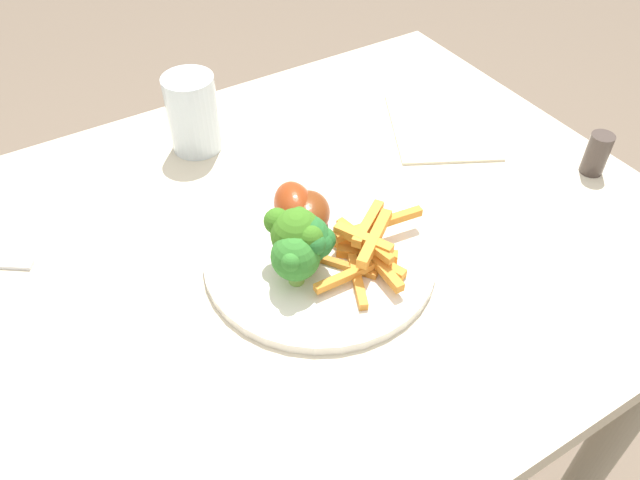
% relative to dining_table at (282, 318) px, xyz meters
% --- Properties ---
extents(dining_table, '(0.95, 0.70, 0.76)m').
position_rel_dining_table_xyz_m(dining_table, '(0.00, 0.00, 0.00)').
color(dining_table, beige).
rests_on(dining_table, ground_plane).
extents(dinner_plate, '(0.26, 0.26, 0.01)m').
position_rel_dining_table_xyz_m(dinner_plate, '(-0.03, 0.05, 0.14)').
color(dinner_plate, white).
rests_on(dinner_plate, dining_table).
extents(broccoli_floret_front, '(0.06, 0.07, 0.08)m').
position_rel_dining_table_xyz_m(broccoli_floret_front, '(0.00, 0.05, 0.19)').
color(broccoli_floret_front, '#80B250').
rests_on(broccoli_floret_front, dinner_plate).
extents(broccoli_floret_middle, '(0.05, 0.06, 0.06)m').
position_rel_dining_table_xyz_m(broccoli_floret_middle, '(0.01, 0.07, 0.18)').
color(broccoli_floret_middle, '#85BD50').
rests_on(broccoli_floret_middle, dinner_plate).
extents(broccoli_floret_back, '(0.06, 0.06, 0.07)m').
position_rel_dining_table_xyz_m(broccoli_floret_back, '(-0.01, 0.06, 0.19)').
color(broccoli_floret_back, '#82B959').
rests_on(broccoli_floret_back, dinner_plate).
extents(carrot_fries_pile, '(0.16, 0.12, 0.04)m').
position_rel_dining_table_xyz_m(carrot_fries_pile, '(-0.07, 0.08, 0.16)').
color(carrot_fries_pile, orange).
rests_on(carrot_fries_pile, dinner_plate).
extents(chicken_drumstick_near, '(0.10, 0.11, 0.04)m').
position_rel_dining_table_xyz_m(chicken_drumstick_near, '(-0.04, 0.00, 0.17)').
color(chicken_drumstick_near, '#4D1D0B').
rests_on(chicken_drumstick_near, dinner_plate).
extents(chicken_drumstick_far, '(0.06, 0.12, 0.05)m').
position_rel_dining_table_xyz_m(chicken_drumstick_far, '(-0.03, -0.01, 0.17)').
color(chicken_drumstick_far, '#611F0B').
rests_on(chicken_drumstick_far, dinner_plate).
extents(water_glass, '(0.07, 0.07, 0.11)m').
position_rel_dining_table_xyz_m(water_glass, '(-0.00, -0.23, 0.19)').
color(water_glass, silver).
rests_on(water_glass, dining_table).
extents(napkin, '(0.20, 0.22, 0.00)m').
position_rel_dining_table_xyz_m(napkin, '(-0.32, -0.09, 0.14)').
color(napkin, beige).
rests_on(napkin, dining_table).
extents(pepper_shaker, '(0.03, 0.03, 0.06)m').
position_rel_dining_table_xyz_m(pepper_shaker, '(-0.42, 0.09, 0.16)').
color(pepper_shaker, '#423833').
rests_on(pepper_shaker, dining_table).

